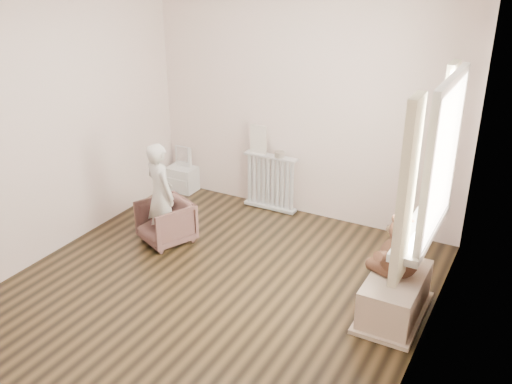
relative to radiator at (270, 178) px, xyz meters
The scene contains 18 objects.
floor 1.76m from the radiator, 78.95° to the right, with size 3.60×3.60×0.01m, color black.
back_wall 0.97m from the radiator, 20.10° to the left, with size 3.60×0.02×2.60m, color white.
front_wall 3.61m from the radiator, 84.62° to the right, with size 3.60×0.02×2.60m, color white.
left_wall 2.41m from the radiator, 131.23° to the right, with size 0.02×3.60×2.60m, color white.
right_wall 2.86m from the radiator, 38.29° to the right, with size 0.02×3.60×2.60m, color white.
window 2.72m from the radiator, 33.46° to the right, with size 0.03×0.90×1.10m, color white.
window_sill 2.48m from the radiator, 34.63° to the right, with size 0.22×1.10×0.06m, color silver.
curtain_left 2.95m from the radiator, 44.59° to the right, with size 0.06×0.26×1.30m, color beige.
curtain_right 2.36m from the radiator, 22.27° to the right, with size 0.06×0.26×1.30m, color beige.
radiator is the anchor object (origin of this frame).
paper_doll 0.47m from the radiator, behind, with size 0.20×0.02×0.33m, color beige.
tin_a 0.33m from the radiator, ahead, with size 0.11×0.11×0.07m, color #A59E8C.
toy_vanity 1.23m from the radiator, behind, with size 0.36×0.25×0.56m, color silver.
armchair 1.36m from the radiator, 116.21° to the right, with size 0.48×0.50×0.45m, color brown.
child 1.40m from the radiator, 115.30° to the right, with size 0.39×0.26×1.08m, color beige.
toy_bench 2.29m from the radiator, 35.82° to the right, with size 0.42×0.80×0.37m, color beige.
teddy_bear 2.28m from the radiator, 35.51° to the right, with size 0.43×0.33×0.52m, color #3A2115, non-canonical shape.
plush_cat 2.30m from the radiator, 26.24° to the right, with size 0.15×0.24×0.21m, color slate, non-canonical shape.
Camera 1 is at (2.40, -3.70, 2.90)m, focal length 40.00 mm.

